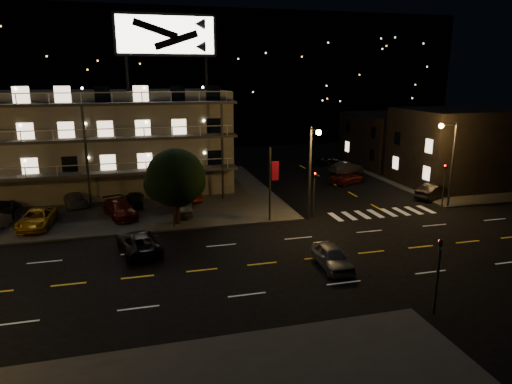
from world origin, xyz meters
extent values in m
plane|color=black|center=(0.00, 0.00, 0.00)|extent=(140.00, 140.00, 0.00)
cube|color=#3C3C39|center=(-14.00, 20.00, 0.07)|extent=(44.00, 24.00, 0.15)
cube|color=#3C3C39|center=(30.00, 20.00, 0.07)|extent=(16.00, 24.00, 0.15)
cube|color=gray|center=(-10.00, 24.00, 5.00)|extent=(28.00, 12.00, 10.00)
cube|color=gray|center=(-10.00, 24.00, 10.25)|extent=(28.00, 12.00, 0.50)
cube|color=#3C3C39|center=(-10.00, 17.10, 3.15)|extent=(28.00, 1.80, 0.25)
cube|color=#3C3C39|center=(-10.00, 17.10, 6.35)|extent=(28.00, 1.80, 0.25)
cube|color=#3C3C39|center=(-10.00, 17.10, 9.55)|extent=(28.00, 1.80, 0.25)
cylinder|color=black|center=(-6.00, 22.00, 12.25)|extent=(0.36, 0.36, 3.50)
cylinder|color=black|center=(2.00, 22.00, 12.25)|extent=(0.36, 0.36, 3.50)
cube|color=black|center=(-2.00, 22.00, 16.00)|extent=(10.20, 0.50, 4.20)
cube|color=white|center=(-2.00, 21.70, 16.00)|extent=(9.60, 0.06, 3.60)
cube|color=black|center=(30.00, 16.00, 4.25)|extent=(14.00, 10.00, 8.50)
cube|color=black|center=(30.00, 28.00, 3.50)|extent=(14.00, 12.00, 7.00)
cube|color=black|center=(0.00, 70.00, 12.00)|extent=(120.00, 20.00, 24.00)
cylinder|color=#2D2D30|center=(8.50, 8.30, 4.00)|extent=(0.20, 0.20, 8.00)
cylinder|color=#2D2D30|center=(8.50, 7.50, 7.80)|extent=(0.12, 1.80, 0.12)
sphere|color=#FFA93F|center=(8.50, 6.70, 7.70)|extent=(0.44, 0.44, 0.44)
cylinder|color=#2D2D30|center=(22.50, 8.30, 4.00)|extent=(0.20, 0.20, 8.00)
cylinder|color=#2D2D30|center=(21.70, 8.30, 7.80)|extent=(1.80, 0.12, 0.12)
sphere|color=#FFA93F|center=(20.90, 8.30, 7.70)|extent=(0.44, 0.44, 0.44)
cylinder|color=#2D2D30|center=(9.00, 8.50, 1.80)|extent=(0.14, 0.14, 3.60)
imported|color=black|center=(9.00, 8.50, 4.10)|extent=(0.20, 0.16, 1.00)
sphere|color=#FF0C0C|center=(9.00, 8.38, 4.00)|extent=(0.14, 0.14, 0.14)
cylinder|color=#2D2D30|center=(9.00, -8.50, 1.80)|extent=(0.14, 0.14, 3.60)
imported|color=black|center=(9.00, -8.50, 4.10)|extent=(0.20, 0.16, 1.00)
sphere|color=#FF0C0C|center=(9.00, -8.38, 4.00)|extent=(0.14, 0.14, 0.14)
cylinder|color=#2D2D30|center=(22.00, 8.50, 1.80)|extent=(0.14, 0.14, 3.60)
imported|color=black|center=(22.00, 8.50, 4.10)|extent=(0.16, 0.20, 1.00)
sphere|color=#FF0C0C|center=(21.88, 8.50, 4.00)|extent=(0.14, 0.14, 0.14)
cylinder|color=#2D2D30|center=(5.00, 8.40, 3.20)|extent=(0.16, 0.16, 6.40)
cube|color=#A40B25|center=(5.45, 8.40, 4.40)|extent=(0.60, 0.04, 1.60)
cylinder|color=#2D2D30|center=(-3.00, 8.60, 1.10)|extent=(0.08, 0.08, 2.20)
cylinder|color=#A40B25|center=(-3.00, 8.55, 2.15)|extent=(0.91, 0.04, 0.91)
cylinder|color=black|center=(-2.65, 9.57, 1.26)|extent=(0.46, 0.46, 2.22)
sphere|color=black|center=(-2.65, 9.57, 4.03)|extent=(4.80, 4.80, 4.80)
sphere|color=black|center=(-3.75, 9.94, 3.48)|extent=(2.96, 2.96, 2.96)
sphere|color=black|center=(-1.63, 9.20, 3.66)|extent=(2.77, 2.77, 2.77)
imported|color=gold|center=(-13.73, 11.47, 0.85)|extent=(2.74, 5.23, 1.41)
imported|color=#5F160D|center=(-7.28, 12.65, 0.87)|extent=(3.39, 5.32, 1.43)
imported|color=gray|center=(-1.94, 12.15, 0.87)|extent=(2.01, 4.33, 1.43)
imported|color=black|center=(-17.45, 15.51, 0.85)|extent=(3.11, 5.34, 1.40)
imported|color=gray|center=(-11.51, 17.34, 0.80)|extent=(3.00, 4.84, 1.31)
imported|color=black|center=(-6.02, 15.78, 0.85)|extent=(1.77, 4.17, 1.41)
imported|color=#5F160D|center=(-1.07, 16.33, 0.88)|extent=(2.61, 4.65, 1.45)
imported|color=black|center=(23.12, 11.30, 0.76)|extent=(4.89, 3.29, 1.53)
imported|color=#5F160D|center=(17.64, 19.69, 0.62)|extent=(4.95, 3.71, 1.25)
imported|color=gray|center=(20.14, 25.15, 0.70)|extent=(5.13, 3.03, 1.39)
imported|color=black|center=(19.83, 30.70, 0.64)|extent=(4.04, 2.80, 1.28)
imported|color=gray|center=(6.25, -1.68, 0.73)|extent=(1.84, 4.31, 1.45)
imported|color=black|center=(-5.83, 4.22, 0.73)|extent=(3.43, 5.64, 1.46)
camera|label=1|loc=(-5.53, -27.00, 12.18)|focal=32.00mm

